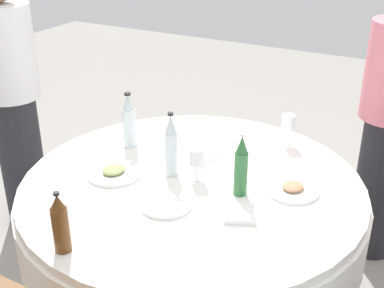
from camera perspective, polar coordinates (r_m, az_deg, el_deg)
The scene contains 13 objects.
dining_table at distance 2.37m, azimuth 0.00°, elevation -7.17°, with size 1.56×1.56×0.74m.
bottle_clear_rear at distance 2.58m, azimuth -7.04°, elevation 2.52°, with size 0.07×0.07×0.29m.
bottle_brown_mid at distance 1.87m, azimuth -14.49°, elevation -8.64°, with size 0.06×0.06×0.24m.
bottle_green_far at distance 2.14m, azimuth 5.53°, elevation -2.50°, with size 0.06×0.06×0.28m.
bottle_clear_left at distance 2.28m, azimuth -2.34°, elevation -0.28°, with size 0.06×0.06×0.30m.
wine_glass_left at distance 2.26m, azimuth 0.52°, elevation -1.55°, with size 0.07×0.07×0.15m.
wine_glass_south at distance 2.63m, azimuth 10.70°, elevation 2.34°, with size 0.07×0.07×0.16m.
plate_inner at distance 2.25m, azimuth 11.18°, elevation -4.99°, with size 0.23×0.23×0.04m.
plate_right at distance 2.11m, azimuth -2.96°, elevation -6.77°, with size 0.21×0.21×0.02m.
plate_east at distance 2.36m, azimuth -8.71°, elevation -3.19°, with size 0.24×0.24×0.04m.
knife_mid at distance 2.45m, azimuth 1.87°, elevation -2.02°, with size 0.18×0.02×0.01m, color silver.
folded_napkin at distance 2.05m, azimuth 5.31°, elevation -7.78°, with size 0.12×0.12×0.02m, color white.
person_rear at distance 3.16m, azimuth -19.47°, elevation 4.93°, with size 0.34×0.34×1.59m.
Camera 1 is at (-1.75, -0.95, 1.88)m, focal length 47.78 mm.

